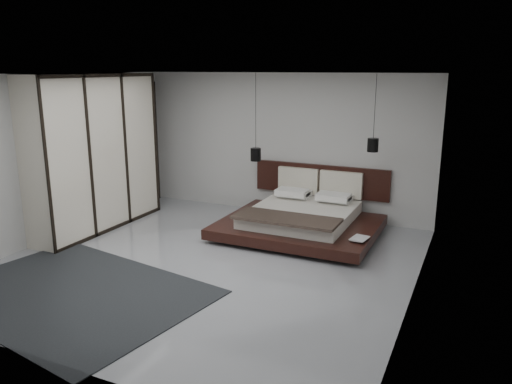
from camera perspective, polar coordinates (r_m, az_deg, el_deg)
The scene contains 14 objects.
floor at distance 7.74m, azimuth -5.49°, elevation -7.95°, with size 6.00×6.00×0.00m, color #919499.
ceiling at distance 7.18m, azimuth -6.02°, elevation 13.24°, with size 6.00×6.00×0.00m, color white.
wall_back at distance 10.00m, azimuth 2.99°, elevation 5.45°, with size 6.00×6.00×0.00m, color #B8B8B5.
wall_front at distance 5.07m, azimuth -23.13°, elevation -4.22°, with size 6.00×6.00×0.00m, color #B8B8B5.
wall_left at distance 9.20m, azimuth -22.13°, elevation 3.68°, with size 6.00×6.00×0.00m, color #B8B8B5.
wall_right at distance 6.40m, azimuth 18.15°, elevation -0.14°, with size 6.00×6.00×0.00m, color #B8B8B5.
lattice_screen at distance 10.99m, azimuth -12.63°, elevation 5.37°, with size 0.05×0.90×2.60m, color black.
bed at distance 8.96m, azimuth 5.28°, elevation -2.95°, with size 2.68×2.35×1.06m.
book_lower at distance 8.09m, azimuth 11.15°, elevation -5.20°, with size 0.20×0.26×0.02m, color #99724C.
book_upper at distance 8.06m, azimuth 10.97°, elevation -5.08°, with size 0.24×0.32×0.02m, color #99724C.
pendant_left at distance 9.51m, azimuth -0.03°, elevation 4.34°, with size 0.20×0.20×1.64m.
pendant_right at distance 8.78m, azimuth 13.21°, elevation 5.27°, with size 0.19×0.19×1.31m.
wardrobe at distance 9.45m, azimuth -17.99°, elevation 4.25°, with size 0.67×2.84×2.79m.
rug at distance 7.13m, azimuth -20.25°, elevation -10.75°, with size 3.42×2.45×0.01m, color black.
Camera 1 is at (3.65, -6.19, 2.89)m, focal length 35.00 mm.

